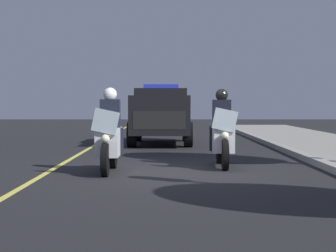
{
  "coord_description": "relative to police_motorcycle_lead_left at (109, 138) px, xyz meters",
  "views": [
    {
      "loc": [
        12.42,
        -0.01,
        1.4
      ],
      "look_at": [
        -0.86,
        0.0,
        0.9
      ],
      "focal_mm": 64.85,
      "sensor_mm": 36.0,
      "label": 1
    }
  ],
  "objects": [
    {
      "name": "police_motorcycle_lead_left",
      "position": [
        0.0,
        0.0,
        0.0
      ],
      "size": [
        2.14,
        0.56,
        1.72
      ],
      "color": "black",
      "rests_on": "ground"
    },
    {
      "name": "lane_stripe_center",
      "position": [
        -0.16,
        -1.25,
        -0.7
      ],
      "size": [
        48.0,
        0.12,
        0.01
      ],
      "primitive_type": "cube",
      "color": "#E0D14C",
      "rests_on": "ground"
    },
    {
      "name": "police_suv",
      "position": [
        -8.58,
        0.96,
        0.37
      ],
      "size": [
        4.93,
        2.12,
        2.05
      ],
      "color": "black",
      "rests_on": "ground"
    },
    {
      "name": "curb_strip",
      "position": [
        -0.16,
        4.57,
        -0.62
      ],
      "size": [
        48.0,
        0.24,
        0.15
      ],
      "primitive_type": "cube",
      "color": "#9E9B93",
      "rests_on": "ground"
    },
    {
      "name": "police_motorcycle_lead_right",
      "position": [
        -1.06,
        2.39,
        0.0
      ],
      "size": [
        2.14,
        0.56,
        1.72
      ],
      "color": "black",
      "rests_on": "ground"
    },
    {
      "name": "ground_plane",
      "position": [
        -0.16,
        1.19,
        -0.7
      ],
      "size": [
        80.0,
        80.0,
        0.0
      ],
      "primitive_type": "plane",
      "color": "black"
    }
  ]
}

